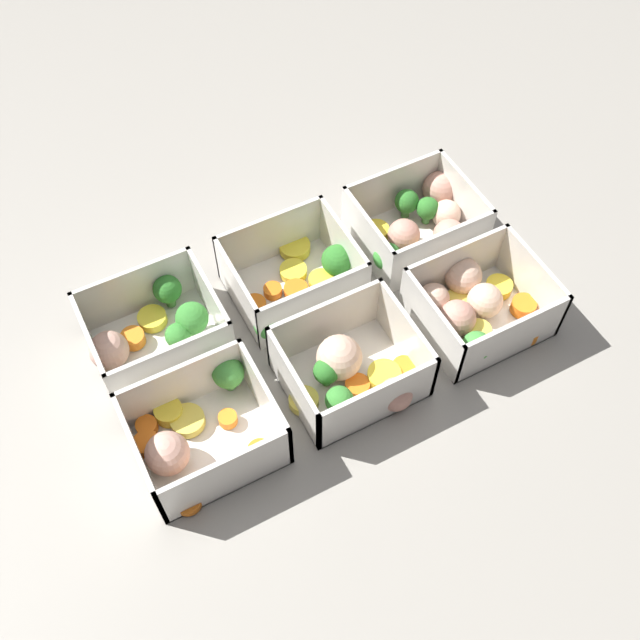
% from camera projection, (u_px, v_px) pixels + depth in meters
% --- Properties ---
extents(ground_plane, '(4.00, 4.00, 0.00)m').
position_uv_depth(ground_plane, '(320.00, 332.00, 0.89)').
color(ground_plane, gray).
extents(container_near_left, '(0.15, 0.14, 0.07)m').
position_uv_depth(container_near_left, '(197.00, 432.00, 0.78)').
color(container_near_left, silver).
rests_on(container_near_left, ground_plane).
extents(container_near_center, '(0.16, 0.13, 0.07)m').
position_uv_depth(container_near_center, '(351.00, 370.00, 0.83)').
color(container_near_center, silver).
rests_on(container_near_center, ground_plane).
extents(container_near_right, '(0.15, 0.14, 0.07)m').
position_uv_depth(container_near_right, '(473.00, 305.00, 0.88)').
color(container_near_right, silver).
rests_on(container_near_right, ground_plane).
extents(container_far_left, '(0.16, 0.13, 0.07)m').
position_uv_depth(container_far_left, '(154.00, 331.00, 0.85)').
color(container_far_left, silver).
rests_on(container_far_left, ground_plane).
extents(container_far_center, '(0.15, 0.15, 0.07)m').
position_uv_depth(container_far_center, '(300.00, 279.00, 0.90)').
color(container_far_center, silver).
rests_on(container_far_center, ground_plane).
extents(container_far_right, '(0.17, 0.13, 0.07)m').
position_uv_depth(container_far_right, '(421.00, 222.00, 0.95)').
color(container_far_right, silver).
rests_on(container_far_right, ground_plane).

